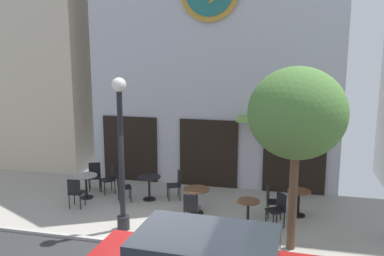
{
  "coord_description": "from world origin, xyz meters",
  "views": [
    {
      "loc": [
        2.84,
        -8.47,
        4.6
      ],
      "look_at": [
        0.19,
        2.38,
        2.46
      ],
      "focal_mm": 38.37,
      "sensor_mm": 36.0,
      "label": 1
    }
  ],
  "objects_px": {
    "street_lamp": "(121,155)",
    "cafe_chair_corner": "(192,207)",
    "cafe_chair_left_end": "(271,199)",
    "cafe_table_center_left": "(86,182)",
    "cafe_chair_curbside": "(75,191)",
    "cafe_chair_facing_wall": "(176,183)",
    "cafe_table_leftmost": "(299,199)",
    "cafe_chair_facing_street": "(278,207)",
    "cafe_chair_under_awning": "(110,177)",
    "street_tree": "(297,114)",
    "cafe_table_near_door": "(248,210)",
    "cafe_chair_by_entrance": "(95,174)",
    "cafe_table_center_right": "(149,183)",
    "cafe_table_rightmost": "(196,195)",
    "cafe_chair_near_lamp": "(122,185)"
  },
  "relations": [
    {
      "from": "cafe_table_leftmost",
      "to": "cafe_table_center_right",
      "type": "bearing_deg",
      "value": 177.38
    },
    {
      "from": "cafe_table_near_door",
      "to": "cafe_chair_curbside",
      "type": "height_order",
      "value": "cafe_chair_curbside"
    },
    {
      "from": "street_lamp",
      "to": "cafe_table_leftmost",
      "type": "height_order",
      "value": "street_lamp"
    },
    {
      "from": "cafe_table_rightmost",
      "to": "cafe_chair_facing_wall",
      "type": "distance_m",
      "value": 1.28
    },
    {
      "from": "cafe_table_rightmost",
      "to": "cafe_chair_facing_street",
      "type": "relative_size",
      "value": 0.84
    },
    {
      "from": "street_tree",
      "to": "cafe_chair_left_end",
      "type": "height_order",
      "value": "street_tree"
    },
    {
      "from": "cafe_chair_left_end",
      "to": "cafe_table_center_left",
      "type": "bearing_deg",
      "value": 178.35
    },
    {
      "from": "cafe_table_center_right",
      "to": "cafe_chair_under_awning",
      "type": "xyz_separation_m",
      "value": [
        -1.44,
        0.31,
        -0.01
      ]
    },
    {
      "from": "street_lamp",
      "to": "cafe_table_center_left",
      "type": "distance_m",
      "value": 3.13
    },
    {
      "from": "cafe_chair_facing_wall",
      "to": "cafe_chair_curbside",
      "type": "bearing_deg",
      "value": -151.98
    },
    {
      "from": "street_tree",
      "to": "cafe_table_near_door",
      "type": "bearing_deg",
      "value": 142.64
    },
    {
      "from": "cafe_table_near_door",
      "to": "cafe_chair_curbside",
      "type": "xyz_separation_m",
      "value": [
        -5.07,
        0.21,
        0.03
      ]
    },
    {
      "from": "cafe_chair_by_entrance",
      "to": "cafe_chair_curbside",
      "type": "bearing_deg",
      "value": -82.48
    },
    {
      "from": "cafe_table_center_left",
      "to": "cafe_chair_facing_street",
      "type": "height_order",
      "value": "cafe_chair_facing_street"
    },
    {
      "from": "street_tree",
      "to": "cafe_table_leftmost",
      "type": "distance_m",
      "value": 3.37
    },
    {
      "from": "cafe_table_near_door",
      "to": "cafe_chair_left_end",
      "type": "relative_size",
      "value": 0.86
    },
    {
      "from": "cafe_chair_near_lamp",
      "to": "cafe_chair_facing_street",
      "type": "height_order",
      "value": "same"
    },
    {
      "from": "street_tree",
      "to": "cafe_chair_by_entrance",
      "type": "distance_m",
      "value": 7.42
    },
    {
      "from": "cafe_chair_facing_wall",
      "to": "cafe_chair_facing_street",
      "type": "bearing_deg",
      "value": -22.36
    },
    {
      "from": "street_lamp",
      "to": "cafe_chair_corner",
      "type": "xyz_separation_m",
      "value": [
        1.67,
        0.62,
        -1.47
      ]
    },
    {
      "from": "cafe_table_rightmost",
      "to": "cafe_chair_facing_street",
      "type": "distance_m",
      "value": 2.31
    },
    {
      "from": "cafe_chair_facing_street",
      "to": "cafe_table_near_door",
      "type": "bearing_deg",
      "value": -156.11
    },
    {
      "from": "street_lamp",
      "to": "cafe_table_center_left",
      "type": "height_order",
      "value": "street_lamp"
    },
    {
      "from": "cafe_table_center_right",
      "to": "cafe_chair_facing_street",
      "type": "xyz_separation_m",
      "value": [
        3.95,
        -1.05,
        -0.01
      ]
    },
    {
      "from": "cafe_chair_curbside",
      "to": "cafe_chair_facing_wall",
      "type": "bearing_deg",
      "value": 28.02
    },
    {
      "from": "cafe_chair_under_awning",
      "to": "street_tree",
      "type": "bearing_deg",
      "value": -23.76
    },
    {
      "from": "cafe_table_near_door",
      "to": "cafe_chair_curbside",
      "type": "distance_m",
      "value": 5.07
    },
    {
      "from": "cafe_table_leftmost",
      "to": "cafe_chair_curbside",
      "type": "bearing_deg",
      "value": -171.4
    },
    {
      "from": "cafe_chair_facing_wall",
      "to": "cafe_chair_by_entrance",
      "type": "bearing_deg",
      "value": 175.75
    },
    {
      "from": "street_tree",
      "to": "cafe_table_center_left",
      "type": "bearing_deg",
      "value": 163.13
    },
    {
      "from": "cafe_table_leftmost",
      "to": "cafe_chair_curbside",
      "type": "distance_m",
      "value": 6.43
    },
    {
      "from": "cafe_table_leftmost",
      "to": "cafe_chair_facing_street",
      "type": "bearing_deg",
      "value": -122.56
    },
    {
      "from": "cafe_table_rightmost",
      "to": "cafe_chair_facing_street",
      "type": "height_order",
      "value": "cafe_chair_facing_street"
    },
    {
      "from": "cafe_table_near_door",
      "to": "street_tree",
      "type": "bearing_deg",
      "value": -37.36
    },
    {
      "from": "cafe_chair_facing_wall",
      "to": "cafe_chair_corner",
      "type": "xyz_separation_m",
      "value": [
        0.94,
        -1.81,
        0.0
      ]
    },
    {
      "from": "street_lamp",
      "to": "cafe_chair_by_entrance",
      "type": "bearing_deg",
      "value": 129.02
    },
    {
      "from": "cafe_chair_left_end",
      "to": "cafe_chair_facing_street",
      "type": "xyz_separation_m",
      "value": [
        0.21,
        -0.56,
        0.0
      ]
    },
    {
      "from": "street_tree",
      "to": "cafe_table_center_right",
      "type": "xyz_separation_m",
      "value": [
        -4.3,
        2.22,
        -2.66
      ]
    },
    {
      "from": "cafe_chair_by_entrance",
      "to": "street_tree",
      "type": "bearing_deg",
      "value": -22.83
    },
    {
      "from": "cafe_chair_corner",
      "to": "cafe_chair_near_lamp",
      "type": "bearing_deg",
      "value": 154.3
    },
    {
      "from": "street_tree",
      "to": "cafe_table_rightmost",
      "type": "relative_size",
      "value": 5.63
    },
    {
      "from": "cafe_table_center_left",
      "to": "cafe_chair_corner",
      "type": "relative_size",
      "value": 0.83
    },
    {
      "from": "cafe_chair_left_end",
      "to": "cafe_chair_near_lamp",
      "type": "relative_size",
      "value": 1.0
    },
    {
      "from": "cafe_table_rightmost",
      "to": "cafe_chair_under_awning",
      "type": "xyz_separation_m",
      "value": [
        -3.11,
        1.0,
        -0.0
      ]
    },
    {
      "from": "cafe_chair_corner",
      "to": "cafe_table_leftmost",
      "type": "bearing_deg",
      "value": 26.17
    },
    {
      "from": "cafe_chair_facing_wall",
      "to": "cafe_chair_facing_street",
      "type": "distance_m",
      "value": 3.41
    },
    {
      "from": "cafe_chair_by_entrance",
      "to": "cafe_table_center_right",
      "type": "bearing_deg",
      "value": -12.58
    },
    {
      "from": "street_lamp",
      "to": "cafe_table_center_right",
      "type": "height_order",
      "value": "street_lamp"
    },
    {
      "from": "cafe_table_rightmost",
      "to": "cafe_chair_near_lamp",
      "type": "distance_m",
      "value": 2.45
    },
    {
      "from": "cafe_table_near_door",
      "to": "cafe_chair_facing_wall",
      "type": "relative_size",
      "value": 0.86
    }
  ]
}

